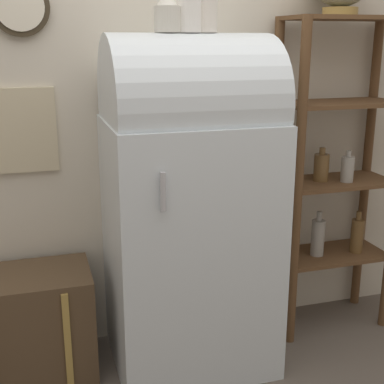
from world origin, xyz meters
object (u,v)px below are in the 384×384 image
(refrigerator, at_px, (189,203))
(suitcase_trunk, at_px, (30,325))
(vase_right, at_px, (206,6))
(vase_left, at_px, (168,14))
(vase_center, at_px, (190,7))

(refrigerator, bearing_deg, suitcase_trunk, 173.94)
(vase_right, bearing_deg, vase_left, -178.27)
(suitcase_trunk, bearing_deg, vase_left, -6.48)
(vase_left, xyz_separation_m, vase_center, (0.10, -0.00, 0.03))
(suitcase_trunk, distance_m, vase_right, 1.66)
(vase_center, bearing_deg, refrigerator, -133.34)
(vase_left, height_order, vase_center, vase_center)
(vase_left, height_order, vase_right, vase_right)
(refrigerator, relative_size, vase_left, 9.65)
(refrigerator, height_order, vase_left, vase_left)
(vase_right, bearing_deg, refrigerator, -172.53)
(vase_center, bearing_deg, suitcase_trunk, 174.31)
(vase_left, xyz_separation_m, vase_right, (0.17, 0.01, 0.03))
(refrigerator, distance_m, vase_center, 0.87)
(suitcase_trunk, xyz_separation_m, vase_center, (0.76, -0.08, 1.42))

